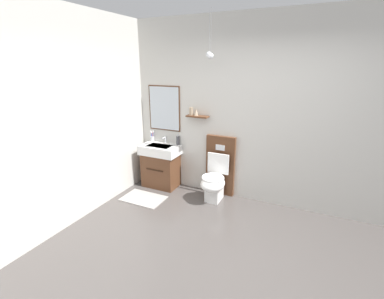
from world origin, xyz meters
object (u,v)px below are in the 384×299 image
toothbrush_cup (152,138)px  soap_dispenser (178,140)px  vanity_sink_left (161,165)px  toilet (216,176)px

toothbrush_cup → soap_dispenser: bearing=1.1°
toothbrush_cup → vanity_sink_left: bearing=-28.8°
toothbrush_cup → soap_dispenser: 0.52m
toothbrush_cup → toilet: bearing=-7.1°
vanity_sink_left → toilet: 1.05m
toilet → vanity_sink_left: bearing=178.8°
toothbrush_cup → soap_dispenser: size_ratio=1.09×
vanity_sink_left → soap_dispenser: bearing=29.6°
vanity_sink_left → soap_dispenser: size_ratio=4.00×
toilet → toothbrush_cup: toilet is taller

